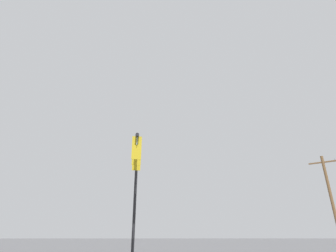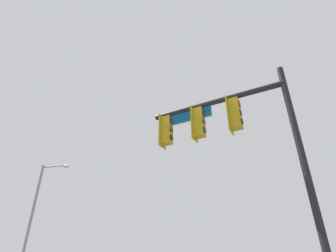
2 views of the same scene
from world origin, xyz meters
name	(u,v)px [view 1 (image 1 of 2)]	position (x,y,z in m)	size (l,w,h in m)	color
signal_pole_near	(136,168)	(-3.89, -7.39, 5.55)	(4.77, 0.76, 7.36)	black
utility_pole	(332,201)	(-12.01, 9.56, 4.62)	(1.48, 2.10, 8.76)	brown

